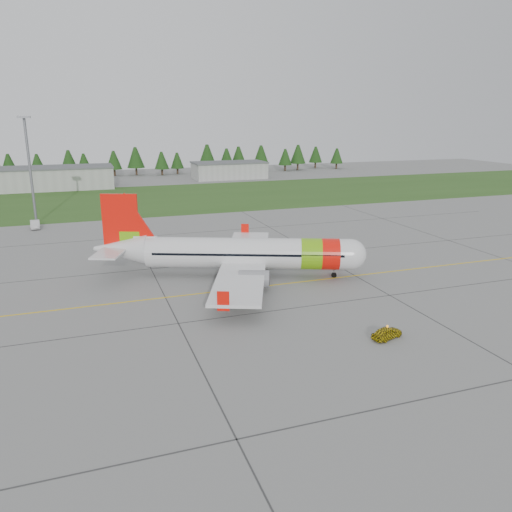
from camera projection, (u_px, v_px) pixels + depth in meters
name	position (u px, v px, depth m)	size (l,w,h in m)	color
ground	(313.00, 306.00, 55.29)	(320.00, 320.00, 0.00)	gray
aircraft	(242.00, 253.00, 64.75)	(33.95, 32.25, 10.77)	silver
follow_me_car	(388.00, 322.00, 46.69)	(1.34, 1.14, 3.33)	yellow
service_van	(34.00, 216.00, 93.13)	(1.61, 1.52, 4.61)	silver
grass_strip	(176.00, 197.00, 129.83)	(320.00, 50.00, 0.03)	#30561E
taxi_guideline	(285.00, 284.00, 62.56)	(120.00, 0.25, 0.02)	gold
hangar_west	(55.00, 178.00, 144.92)	(32.00, 14.00, 6.00)	#A8A8A3
hangar_east	(229.00, 171.00, 169.83)	(24.00, 12.00, 5.20)	#A8A8A3
floodlight_mast	(30.00, 172.00, 95.13)	(0.50, 0.50, 20.00)	slate
treeline	(147.00, 161.00, 179.40)	(160.00, 8.00, 10.00)	#1C3F14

